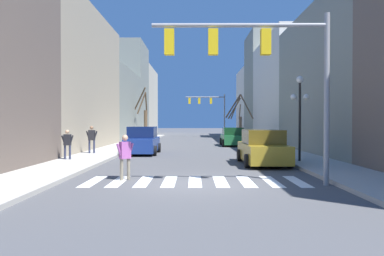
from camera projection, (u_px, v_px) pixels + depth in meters
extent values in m
plane|color=#4C4C4F|center=(195.00, 184.00, 12.55)|extent=(240.00, 240.00, 0.00)
cube|color=#ADA89E|center=(19.00, 182.00, 12.58)|extent=(2.68, 90.00, 0.15)
cube|color=#ADA89E|center=(372.00, 182.00, 12.52)|extent=(2.68, 90.00, 0.15)
cube|color=tan|center=(59.00, 81.00, 28.29)|extent=(6.00, 15.95, 10.48)
cube|color=gray|center=(106.00, 106.00, 43.54)|extent=(6.00, 14.52, 8.08)
cube|color=gray|center=(125.00, 90.00, 55.34)|extent=(6.00, 9.16, 13.58)
cube|color=#BCB299|center=(137.00, 102.00, 67.34)|extent=(6.00, 14.82, 11.65)
cube|color=gray|center=(350.00, 82.00, 24.61)|extent=(6.00, 14.83, 9.49)
cube|color=beige|center=(292.00, 91.00, 39.09)|extent=(6.00, 14.16, 10.74)
cube|color=gray|center=(270.00, 86.00, 50.27)|extent=(6.00, 8.24, 13.90)
cube|color=beige|center=(259.00, 103.00, 59.45)|extent=(6.00, 10.07, 10.33)
cube|color=white|center=(93.00, 181.00, 13.21)|extent=(0.45, 2.60, 0.01)
cube|color=white|center=(119.00, 181.00, 13.21)|extent=(0.45, 2.60, 0.01)
cube|color=white|center=(144.00, 181.00, 13.20)|extent=(0.45, 2.60, 0.01)
cube|color=white|center=(170.00, 181.00, 13.20)|extent=(0.45, 2.60, 0.01)
cube|color=white|center=(195.00, 181.00, 13.19)|extent=(0.45, 2.60, 0.01)
cube|color=white|center=(221.00, 181.00, 13.19)|extent=(0.45, 2.60, 0.01)
cube|color=white|center=(246.00, 181.00, 13.18)|extent=(0.45, 2.60, 0.01)
cube|color=white|center=(272.00, 181.00, 13.18)|extent=(0.45, 2.60, 0.01)
cube|color=white|center=(297.00, 181.00, 13.18)|extent=(0.45, 2.60, 0.01)
cylinder|color=gray|center=(327.00, 99.00, 12.30)|extent=(0.18, 0.18, 5.68)
cylinder|color=gray|center=(239.00, 25.00, 12.28)|extent=(5.76, 0.14, 0.14)
cube|color=yellow|center=(266.00, 42.00, 12.29)|extent=(0.32, 0.28, 0.84)
cube|color=yellow|center=(213.00, 42.00, 12.29)|extent=(0.32, 0.28, 0.84)
cube|color=yellow|center=(169.00, 42.00, 12.30)|extent=(0.32, 0.28, 0.84)
cylinder|color=gray|center=(224.00, 116.00, 53.39)|extent=(0.18, 0.18, 6.09)
cylinder|color=gray|center=(205.00, 97.00, 53.36)|extent=(5.56, 0.14, 0.14)
cube|color=yellow|center=(211.00, 101.00, 53.37)|extent=(0.32, 0.28, 0.84)
cube|color=yellow|center=(199.00, 101.00, 53.38)|extent=(0.32, 0.28, 0.84)
cube|color=yellow|center=(189.00, 101.00, 53.38)|extent=(0.32, 0.28, 0.84)
cylinder|color=black|center=(300.00, 122.00, 18.75)|extent=(0.12, 0.12, 3.91)
sphere|color=white|center=(300.00, 79.00, 18.71)|extent=(0.36, 0.36, 0.36)
sphere|color=white|center=(293.00, 97.00, 18.73)|extent=(0.31, 0.31, 0.31)
sphere|color=white|center=(306.00, 97.00, 18.72)|extent=(0.31, 0.31, 0.31)
cube|color=#236B38|center=(233.00, 139.00, 33.24)|extent=(1.84, 4.39, 0.79)
cube|color=#133A1E|center=(233.00, 131.00, 33.23)|extent=(1.70, 2.28, 0.65)
cylinder|color=black|center=(221.00, 141.00, 34.61)|extent=(0.22, 0.64, 0.64)
cylinder|color=black|center=(241.00, 141.00, 34.60)|extent=(0.22, 0.64, 0.64)
cylinder|color=black|center=(223.00, 143.00, 31.89)|extent=(0.22, 0.64, 0.64)
cylinder|color=black|center=(245.00, 143.00, 31.88)|extent=(0.22, 0.64, 0.64)
cube|color=navy|center=(143.00, 145.00, 24.56)|extent=(1.84, 4.52, 0.90)
cube|color=#0E1C46|center=(143.00, 132.00, 24.55)|extent=(1.70, 2.35, 0.73)
cylinder|color=black|center=(132.00, 148.00, 25.97)|extent=(0.22, 0.64, 0.64)
cylinder|color=black|center=(159.00, 148.00, 25.96)|extent=(0.22, 0.64, 0.64)
cylinder|color=black|center=(124.00, 151.00, 23.17)|extent=(0.22, 0.64, 0.64)
cylinder|color=black|center=(155.00, 151.00, 23.16)|extent=(0.22, 0.64, 0.64)
cube|color=#A38423|center=(263.00, 152.00, 18.51)|extent=(1.92, 4.77, 0.85)
cube|color=#594813|center=(263.00, 137.00, 18.50)|extent=(1.77, 2.48, 0.69)
cylinder|color=black|center=(239.00, 155.00, 20.00)|extent=(0.22, 0.64, 0.64)
cylinder|color=black|center=(276.00, 155.00, 19.99)|extent=(0.22, 0.64, 0.64)
cylinder|color=black|center=(247.00, 161.00, 17.05)|extent=(0.22, 0.64, 0.64)
cylinder|color=black|center=(290.00, 161.00, 17.04)|extent=(0.22, 0.64, 0.64)
cylinder|color=#7A705B|center=(122.00, 170.00, 13.40)|extent=(0.12, 0.12, 0.78)
cylinder|color=#7A705B|center=(129.00, 169.00, 13.57)|extent=(0.12, 0.12, 0.78)
cube|color=#9E4C93|center=(125.00, 150.00, 13.47)|extent=(0.43, 0.41, 0.61)
sphere|color=tan|center=(125.00, 138.00, 13.47)|extent=(0.22, 0.22, 0.22)
cylinder|color=#9E4C93|center=(120.00, 152.00, 13.34)|extent=(0.26, 0.23, 0.59)
cylinder|color=#9E4C93|center=(130.00, 151.00, 13.61)|extent=(0.26, 0.23, 0.59)
cylinder|color=#282D47|center=(70.00, 152.00, 19.54)|extent=(0.11, 0.11, 0.73)
cylinder|color=#282D47|center=(65.00, 152.00, 19.56)|extent=(0.11, 0.11, 0.73)
cube|color=black|center=(67.00, 140.00, 19.54)|extent=(0.37, 0.22, 0.58)
sphere|color=tan|center=(67.00, 132.00, 19.53)|extent=(0.21, 0.21, 0.21)
cylinder|color=black|center=(71.00, 141.00, 19.52)|extent=(0.25, 0.10, 0.56)
cylinder|color=black|center=(64.00, 141.00, 19.55)|extent=(0.25, 0.10, 0.56)
cylinder|color=#282D47|center=(89.00, 147.00, 23.46)|extent=(0.12, 0.12, 0.81)
cylinder|color=#282D47|center=(94.00, 147.00, 23.45)|extent=(0.12, 0.12, 0.81)
cube|color=black|center=(92.00, 135.00, 23.44)|extent=(0.40, 0.23, 0.64)
sphere|color=#8C664C|center=(92.00, 128.00, 23.44)|extent=(0.23, 0.23, 0.23)
cylinder|color=black|center=(88.00, 136.00, 23.45)|extent=(0.28, 0.09, 0.62)
cylinder|color=black|center=(95.00, 136.00, 23.44)|extent=(0.28, 0.09, 0.62)
cylinder|color=brown|center=(146.00, 124.00, 44.90)|extent=(0.41, 0.41, 3.38)
cylinder|color=brown|center=(142.00, 103.00, 44.86)|extent=(1.14, 0.19, 2.65)
cylinder|color=brown|center=(139.00, 100.00, 45.40)|extent=(1.80, 1.29, 3.09)
cylinder|color=brown|center=(146.00, 103.00, 46.00)|extent=(0.30, 2.41, 2.62)
cylinder|color=brown|center=(240.00, 127.00, 45.30)|extent=(0.35, 0.35, 2.62)
cylinder|color=brown|center=(247.00, 107.00, 44.98)|extent=(1.59, 0.76, 3.05)
cylinder|color=brown|center=(233.00, 106.00, 45.71)|extent=(1.84, 1.10, 2.90)
cylinder|color=brown|center=(234.00, 108.00, 45.11)|extent=(1.65, 0.51, 2.60)
cylinder|color=brown|center=(240.00, 112.00, 45.68)|extent=(0.19, 0.93, 1.80)
cylinder|color=brown|center=(236.00, 107.00, 45.71)|extent=(1.20, 1.04, 3.02)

